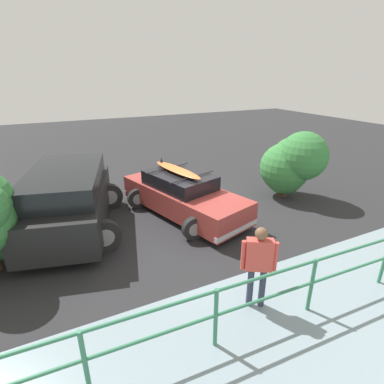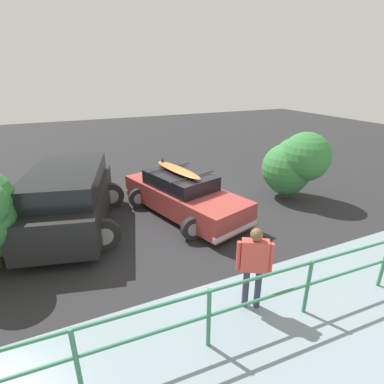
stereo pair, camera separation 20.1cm
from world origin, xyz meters
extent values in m
cube|color=#28282B|center=(0.00, 0.00, -0.01)|extent=(44.00, 44.00, 0.02)
cube|color=#9E3833|center=(0.60, 0.33, 0.52)|extent=(2.78, 4.66, 0.69)
cube|color=black|center=(0.65, 0.16, 1.08)|extent=(1.95, 2.42, 0.42)
cube|color=silver|center=(-0.01, 2.39, 0.30)|extent=(1.60, 0.56, 0.14)
cube|color=silver|center=(1.21, -1.74, 0.30)|extent=(1.60, 0.56, 0.14)
cylinder|color=black|center=(-0.57, 1.40, 0.32)|extent=(0.65, 0.18, 0.65)
cylinder|color=#99999E|center=(-0.57, 1.40, 0.32)|extent=(0.35, 0.19, 0.35)
cylinder|color=black|center=(1.00, 1.86, 0.32)|extent=(0.65, 0.18, 0.65)
cylinder|color=#99999E|center=(1.00, 1.86, 0.32)|extent=(0.35, 0.19, 0.35)
cylinder|color=black|center=(0.20, -1.21, 0.32)|extent=(0.65, 0.18, 0.65)
cylinder|color=#99999E|center=(0.20, -1.21, 0.32)|extent=(0.35, 0.19, 0.35)
cylinder|color=black|center=(1.77, -0.75, 0.32)|extent=(0.65, 0.18, 0.65)
cylinder|color=#99999E|center=(1.77, -0.75, 0.32)|extent=(0.35, 0.19, 0.35)
cylinder|color=black|center=(0.49, 0.71, 1.33)|extent=(1.62, 0.51, 0.03)
cylinder|color=black|center=(0.82, -0.40, 1.33)|extent=(1.62, 0.51, 0.03)
ellipsoid|color=orange|center=(0.69, 0.06, 1.39)|extent=(0.89, 2.28, 0.09)
cone|color=black|center=(0.87, -0.81, 1.50)|extent=(0.10, 0.10, 0.14)
cube|color=black|center=(3.85, -0.08, 0.75)|extent=(2.89, 4.65, 0.96)
cube|color=black|center=(3.85, -0.08, 1.50)|extent=(2.52, 3.69, 0.56)
cylinder|color=black|center=(3.31, -2.27, 0.85)|extent=(0.77, 0.35, 0.74)
cylinder|color=black|center=(3.22, 1.41, 0.41)|extent=(0.83, 0.22, 0.83)
cylinder|color=#99999E|center=(3.22, 1.41, 0.41)|extent=(0.45, 0.23, 0.45)
cylinder|color=black|center=(5.11, 0.94, 0.41)|extent=(0.83, 0.22, 0.83)
cylinder|color=#99999E|center=(5.11, 0.94, 0.41)|extent=(0.45, 0.23, 0.45)
cylinder|color=black|center=(2.60, -1.10, 0.41)|extent=(0.83, 0.22, 0.83)
cylinder|color=#99999E|center=(2.60, -1.10, 0.41)|extent=(0.45, 0.23, 0.45)
cylinder|color=black|center=(4.49, -1.57, 0.41)|extent=(0.83, 0.22, 0.83)
cylinder|color=#99999E|center=(4.49, -1.57, 0.41)|extent=(0.45, 0.23, 0.45)
cylinder|color=#33384C|center=(0.92, 4.62, 0.41)|extent=(0.12, 0.12, 0.82)
cylinder|color=#33384C|center=(1.11, 4.50, 0.41)|extent=(0.12, 0.12, 0.82)
cube|color=#DB4C42|center=(1.02, 4.56, 1.13)|extent=(0.51, 0.41, 0.61)
sphere|color=brown|center=(1.02, 4.56, 1.56)|extent=(0.22, 0.22, 0.22)
cylinder|color=#DB4C42|center=(0.78, 4.71, 1.10)|extent=(0.09, 0.09, 0.58)
cylinder|color=#DB4C42|center=(1.26, 4.42, 1.10)|extent=(0.09, 0.09, 0.58)
cylinder|color=#387F5B|center=(0.20, 5.09, 0.56)|extent=(0.07, 0.07, 1.11)
cylinder|color=#387F5B|center=(2.16, 5.02, 0.56)|extent=(0.07, 0.07, 1.11)
cylinder|color=#387F5B|center=(4.12, 4.94, 0.56)|extent=(0.07, 0.07, 1.11)
cylinder|color=#387F5B|center=(1.18, 5.06, 1.09)|extent=(9.79, 0.43, 0.06)
cylinder|color=#387F5B|center=(1.18, 5.06, 0.61)|extent=(9.79, 0.43, 0.06)
cylinder|color=#4C3828|center=(-3.21, 0.51, 0.22)|extent=(0.31, 0.31, 0.44)
sphere|color=#387F3D|center=(-3.18, 0.52, 1.07)|extent=(1.71, 1.71, 1.71)
sphere|color=#387F3D|center=(-3.46, 0.50, 1.42)|extent=(1.35, 1.35, 1.35)
sphere|color=#387F3D|center=(-3.49, 0.98, 1.55)|extent=(1.63, 1.63, 1.63)
sphere|color=#387F3D|center=(-3.17, 0.57, 0.85)|extent=(1.42, 1.42, 1.42)
camera|label=1|loc=(4.07, 8.13, 4.14)|focal=28.00mm
camera|label=2|loc=(3.88, 8.21, 4.14)|focal=28.00mm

